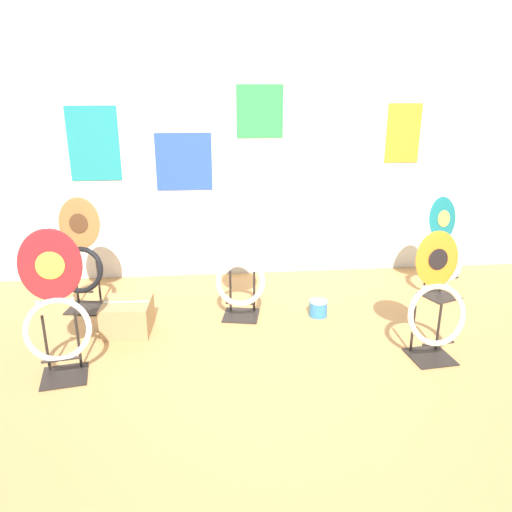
# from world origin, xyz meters

# --- Properties ---
(ground_plane) EXTENTS (14.00, 14.00, 0.00)m
(ground_plane) POSITION_xyz_m (0.00, 0.00, 0.00)
(ground_plane) COLOR #B7844C
(wall_back) EXTENTS (8.00, 0.07, 2.60)m
(wall_back) POSITION_xyz_m (-0.00, 2.29, 1.30)
(wall_back) COLOR silver
(wall_back) RESTS_ON ground_plane
(toilet_seat_display_crimson_swirl) EXTENTS (0.42, 0.32, 0.97)m
(toilet_seat_display_crimson_swirl) POSITION_xyz_m (-1.32, 0.49, 0.45)
(toilet_seat_display_crimson_swirl) COLOR black
(toilet_seat_display_crimson_swirl) RESTS_ON ground_plane
(toilet_seat_display_orange_sun) EXTENTS (0.43, 0.31, 0.89)m
(toilet_seat_display_orange_sun) POSITION_xyz_m (1.12, 0.50, 0.40)
(toilet_seat_display_orange_sun) COLOR black
(toilet_seat_display_orange_sun) RESTS_ON ground_plane
(toilet_seat_display_white_plain) EXTENTS (0.43, 0.38, 0.88)m
(toilet_seat_display_white_plain) POSITION_xyz_m (-0.12, 1.30, 0.40)
(toilet_seat_display_white_plain) COLOR black
(toilet_seat_display_white_plain) RESTS_ON ground_plane
(toilet_seat_display_woodgrain) EXTENTS (0.41, 0.32, 0.93)m
(toilet_seat_display_woodgrain) POSITION_xyz_m (-1.42, 1.55, 0.43)
(toilet_seat_display_woodgrain) COLOR black
(toilet_seat_display_woodgrain) RESTS_ON ground_plane
(toilet_seat_display_teal_sax) EXTENTS (0.42, 0.36, 0.88)m
(toilet_seat_display_teal_sax) POSITION_xyz_m (1.66, 1.52, 0.42)
(toilet_seat_display_teal_sax) COLOR black
(toilet_seat_display_teal_sax) RESTS_ON ground_plane
(paint_can) EXTENTS (0.15, 0.15, 0.14)m
(paint_can) POSITION_xyz_m (0.50, 1.22, 0.07)
(paint_can) COLOR teal
(paint_can) RESTS_ON ground_plane
(storage_box) EXTENTS (0.37, 0.38, 0.24)m
(storage_box) POSITION_xyz_m (-1.00, 1.10, 0.12)
(storage_box) COLOR #A37F51
(storage_box) RESTS_ON ground_plane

